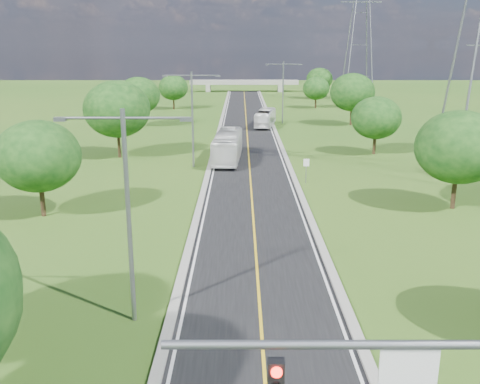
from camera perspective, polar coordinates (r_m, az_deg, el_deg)
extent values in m
plane|color=#2D5818|center=(71.99, 0.83, 5.33)|extent=(260.00, 260.00, 0.00)
cube|color=black|center=(77.90, 0.77, 6.13)|extent=(8.00, 150.00, 0.06)
cube|color=gray|center=(77.95, -2.37, 6.18)|extent=(0.50, 150.00, 0.22)
cube|color=gray|center=(78.06, 3.91, 6.17)|extent=(0.50, 150.00, 0.22)
cylinder|color=slate|center=(11.84, 12.98, -15.59)|extent=(8.40, 0.20, 0.20)
cube|color=black|center=(12.08, 3.84, -19.59)|extent=(0.35, 0.28, 1.05)
cylinder|color=#FF140C|center=(11.75, 3.93, -18.64)|extent=(0.24, 0.06, 0.24)
cube|color=white|center=(12.41, 17.54, -17.65)|extent=(1.25, 0.06, 1.00)
cylinder|color=slate|center=(50.56, 7.06, 2.25)|extent=(0.08, 0.08, 2.40)
cube|color=white|center=(50.36, 7.09, 3.13)|extent=(0.55, 0.04, 0.70)
cube|color=gray|center=(151.59, -3.42, 11.01)|extent=(1.20, 3.00, 2.00)
cube|color=gray|center=(151.71, 4.29, 10.99)|extent=(1.20, 3.00, 2.00)
cube|color=gray|center=(151.21, 0.44, 11.63)|extent=(30.00, 3.00, 1.20)
cylinder|color=slate|center=(24.63, -11.78, -2.94)|extent=(0.22, 0.22, 10.00)
cylinder|color=slate|center=(23.95, -15.69, 7.61)|extent=(2.80, 0.12, 0.12)
cylinder|color=slate|center=(23.36, -9.00, 7.80)|extent=(2.80, 0.12, 0.12)
cube|color=slate|center=(24.34, -18.65, 7.37)|extent=(0.50, 0.25, 0.18)
cube|color=slate|center=(23.19, -5.80, 7.73)|extent=(0.50, 0.25, 0.18)
cylinder|color=slate|center=(56.61, -5.09, 7.63)|extent=(0.22, 0.22, 10.00)
cylinder|color=slate|center=(56.32, -6.66, 12.25)|extent=(2.80, 0.12, 0.12)
cylinder|color=slate|center=(56.07, -3.75, 12.31)|extent=(2.80, 0.12, 0.12)
cube|color=slate|center=(56.49, -8.00, 12.17)|extent=(0.50, 0.25, 0.18)
cube|color=slate|center=(56.00, -2.39, 12.27)|extent=(0.50, 0.25, 0.18)
cylinder|color=slate|center=(89.47, 4.60, 10.49)|extent=(0.22, 0.22, 10.00)
cylinder|color=slate|center=(89.09, 3.74, 13.45)|extent=(2.80, 0.12, 0.12)
cylinder|color=slate|center=(89.31, 5.59, 13.42)|extent=(2.80, 0.12, 0.12)
cube|color=slate|center=(89.02, 2.88, 13.43)|extent=(0.50, 0.25, 0.18)
cube|color=slate|center=(89.44, 6.44, 13.37)|extent=(0.50, 0.25, 0.18)
cube|color=slate|center=(129.05, 12.85, 19.16)|extent=(9.00, 0.25, 0.25)
cylinder|color=black|center=(43.18, -20.33, -0.69)|extent=(0.36, 0.36, 2.70)
ellipsoid|color=#0F3911|center=(42.44, -20.75, 3.59)|extent=(6.30, 6.30, 5.36)
cylinder|color=black|center=(63.43, -12.78, 5.06)|extent=(0.36, 0.36, 3.24)
ellipsoid|color=#0F3911|center=(62.87, -12.99, 8.61)|extent=(7.56, 7.56, 6.43)
cylinder|color=black|center=(87.09, -10.65, 7.79)|extent=(0.36, 0.36, 2.88)
ellipsoid|color=#0F3911|center=(86.71, -10.77, 10.09)|extent=(6.72, 6.72, 5.71)
cylinder|color=black|center=(110.30, -7.08, 9.40)|extent=(0.36, 0.36, 2.52)
ellipsoid|color=#0F3911|center=(110.02, -7.14, 11.00)|extent=(5.88, 5.88, 5.00)
cylinder|color=black|center=(45.64, 21.87, 0.11)|extent=(0.36, 0.36, 2.88)
ellipsoid|color=#0F3911|center=(44.90, 22.32, 4.44)|extent=(6.72, 6.72, 5.71)
cylinder|color=black|center=(65.85, 14.14, 5.02)|extent=(0.36, 0.36, 2.52)
ellipsoid|color=#0F3911|center=(65.39, 14.32, 7.68)|extent=(5.88, 5.88, 5.00)
cylinder|color=black|center=(89.40, 11.77, 7.98)|extent=(0.36, 0.36, 3.06)
ellipsoid|color=#0F3911|center=(89.01, 11.90, 10.37)|extent=(7.14, 7.14, 6.07)
cylinder|color=black|center=(112.53, 8.07, 9.44)|extent=(0.36, 0.36, 2.34)
ellipsoid|color=#0F3911|center=(112.27, 8.13, 10.89)|extent=(5.46, 5.46, 4.64)
cylinder|color=black|center=(132.71, 8.42, 10.40)|extent=(0.36, 0.36, 2.70)
ellipsoid|color=#0F3911|center=(132.47, 8.47, 11.82)|extent=(6.30, 6.30, 5.36)
imported|color=white|center=(85.67, 2.72, 7.89)|extent=(3.90, 9.94, 2.70)
imported|color=white|center=(60.06, -1.33, 4.91)|extent=(3.31, 11.66, 3.21)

